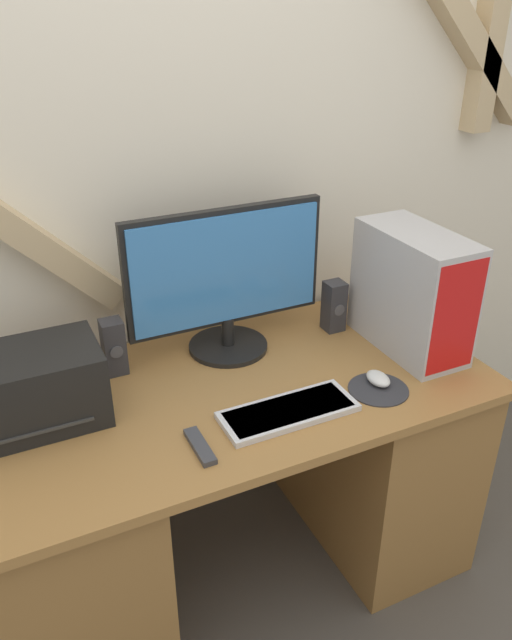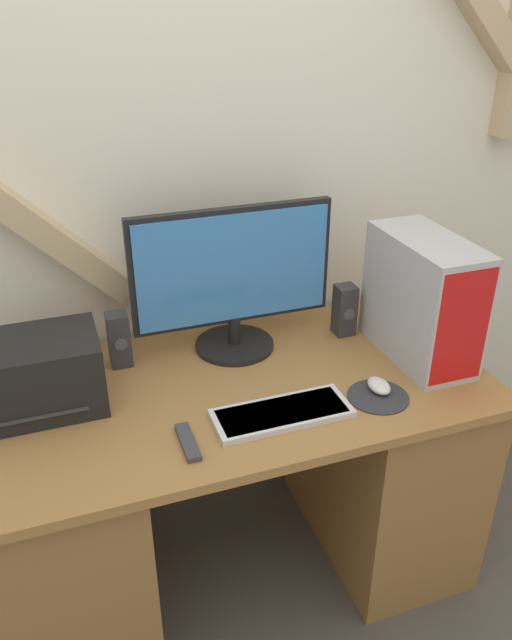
% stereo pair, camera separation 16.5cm
% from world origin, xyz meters
% --- Properties ---
extents(wall_back, '(6.40, 0.13, 2.70)m').
position_xyz_m(wall_back, '(0.00, 0.83, 1.36)').
color(wall_back, silver).
rests_on(wall_back, ground_plane).
extents(desk, '(1.53, 0.77, 0.79)m').
position_xyz_m(desk, '(0.00, 0.39, 0.41)').
color(desk, olive).
rests_on(desk, ground_plane).
extents(monitor, '(0.64, 0.26, 0.47)m').
position_xyz_m(monitor, '(0.07, 0.60, 1.04)').
color(monitor, black).
rests_on(monitor, desk).
extents(keyboard, '(0.38, 0.15, 0.02)m').
position_xyz_m(keyboard, '(0.08, 0.19, 0.80)').
color(keyboard, silver).
rests_on(keyboard, desk).
extents(mousepad, '(0.18, 0.18, 0.00)m').
position_xyz_m(mousepad, '(0.37, 0.18, 0.79)').
color(mousepad, '#2D2D33').
rests_on(mousepad, desk).
extents(mouse, '(0.06, 0.09, 0.03)m').
position_xyz_m(mouse, '(0.39, 0.21, 0.81)').
color(mouse, silver).
rests_on(mouse, mousepad).
extents(computer_tower, '(0.19, 0.41, 0.39)m').
position_xyz_m(computer_tower, '(0.61, 0.36, 0.98)').
color(computer_tower, '#B2B2B7').
rests_on(computer_tower, desk).
extents(printer, '(0.36, 0.25, 0.21)m').
position_xyz_m(printer, '(-0.55, 0.47, 0.89)').
color(printer, black).
rests_on(printer, desk).
extents(speaker_left, '(0.07, 0.07, 0.18)m').
position_xyz_m(speaker_left, '(-0.30, 0.61, 0.88)').
color(speaker_left, '#2D2D33').
rests_on(speaker_left, desk).
extents(speaker_right, '(0.07, 0.07, 0.18)m').
position_xyz_m(speaker_right, '(0.45, 0.56, 0.88)').
color(speaker_right, '#2D2D33').
rests_on(speaker_right, desk).
extents(remote_control, '(0.04, 0.15, 0.02)m').
position_xyz_m(remote_control, '(-0.20, 0.16, 0.80)').
color(remote_control, '#38383D').
rests_on(remote_control, desk).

